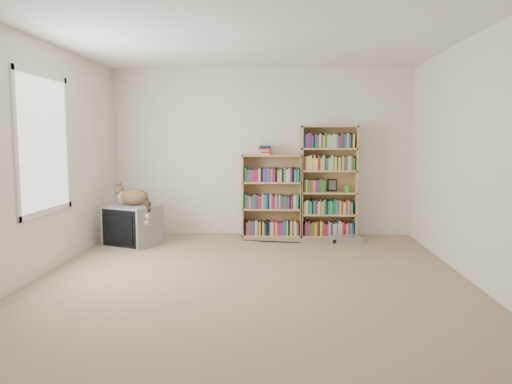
{
  "coord_description": "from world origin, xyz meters",
  "views": [
    {
      "loc": [
        0.29,
        -5.05,
        1.45
      ],
      "look_at": [
        -0.0,
        1.0,
        0.81
      ],
      "focal_mm": 35.0,
      "sensor_mm": 36.0,
      "label": 1
    }
  ],
  "objects_px": {
    "crt_tv": "(133,225)",
    "bookcase_tall": "(329,184)",
    "dvd_player": "(346,239)",
    "bookcase_short": "(272,199)",
    "cat": "(135,199)"
  },
  "relations": [
    {
      "from": "bookcase_short",
      "to": "dvd_player",
      "type": "height_order",
      "value": "bookcase_short"
    },
    {
      "from": "bookcase_short",
      "to": "dvd_player",
      "type": "relative_size",
      "value": 3.19
    },
    {
      "from": "cat",
      "to": "bookcase_short",
      "type": "xyz_separation_m",
      "value": [
        1.86,
        0.73,
        -0.07
      ]
    },
    {
      "from": "bookcase_short",
      "to": "dvd_player",
      "type": "xyz_separation_m",
      "value": [
        1.05,
        -0.45,
        -0.51
      ]
    },
    {
      "from": "cat",
      "to": "dvd_player",
      "type": "xyz_separation_m",
      "value": [
        2.91,
        0.28,
        -0.58
      ]
    },
    {
      "from": "bookcase_tall",
      "to": "dvd_player",
      "type": "bearing_deg",
      "value": -65.06
    },
    {
      "from": "crt_tv",
      "to": "bookcase_short",
      "type": "relative_size",
      "value": 0.65
    },
    {
      "from": "crt_tv",
      "to": "bookcase_tall",
      "type": "bearing_deg",
      "value": 39.01
    },
    {
      "from": "bookcase_tall",
      "to": "bookcase_short",
      "type": "xyz_separation_m",
      "value": [
        -0.84,
        0.0,
        -0.23
      ]
    },
    {
      "from": "crt_tv",
      "to": "bookcase_tall",
      "type": "height_order",
      "value": "bookcase_tall"
    },
    {
      "from": "bookcase_tall",
      "to": "bookcase_short",
      "type": "bearing_deg",
      "value": 179.81
    },
    {
      "from": "cat",
      "to": "dvd_player",
      "type": "height_order",
      "value": "cat"
    },
    {
      "from": "bookcase_tall",
      "to": "dvd_player",
      "type": "height_order",
      "value": "bookcase_tall"
    },
    {
      "from": "bookcase_short",
      "to": "crt_tv",
      "type": "bearing_deg",
      "value": -158.24
    },
    {
      "from": "bookcase_tall",
      "to": "dvd_player",
      "type": "relative_size",
      "value": 4.29
    }
  ]
}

